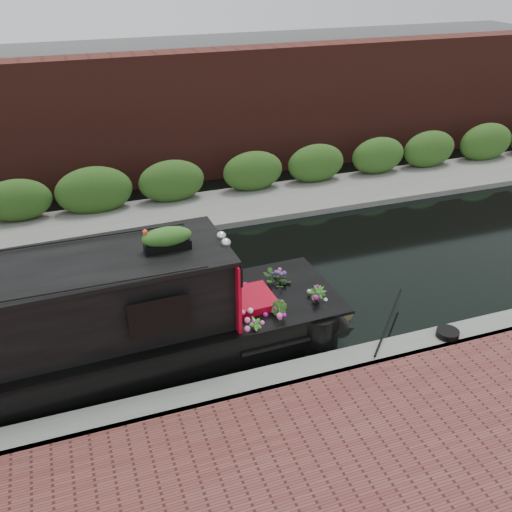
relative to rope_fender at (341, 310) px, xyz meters
name	(u,v)px	position (x,y,z in m)	size (l,w,h in m)	color
ground	(229,290)	(-1.87, 1.80, -0.19)	(80.00, 80.00, 0.00)	black
near_bank_coping	(284,385)	(-1.87, -1.50, -0.19)	(40.00, 0.60, 0.50)	slate
far_bank_path	(185,216)	(-1.87, 6.00, -0.19)	(40.00, 2.40, 0.34)	slate
far_hedge	(178,204)	(-1.87, 6.90, -0.19)	(40.00, 1.10, 2.80)	#2D541C
far_brick_wall	(164,180)	(-1.87, 9.00, -0.19)	(40.00, 1.00, 8.00)	#4C1F19
rope_fender	(341,310)	(0.00, 0.00, 0.00)	(0.38, 0.38, 0.37)	olive
coiled_mooring_rope	(448,333)	(1.48, -1.52, 0.12)	(0.43, 0.43, 0.12)	black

